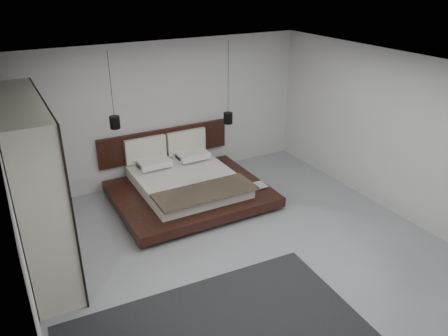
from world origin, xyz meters
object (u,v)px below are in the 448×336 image
bed (187,185)px  pendant_left (115,122)px  wardrobe (34,188)px  pendant_right (228,118)px  lattice_screen (5,154)px

bed → pendant_left: size_ratio=2.06×
pendant_left → wardrobe: pendant_left is taller
pendant_left → pendant_right: 2.27m
pendant_left → wardrobe: 2.01m
lattice_screen → bed: bearing=-10.6°
bed → pendant_right: size_ratio=1.70×
lattice_screen → pendant_right: 4.03m
wardrobe → bed: bearing=17.5°
pendant_left → lattice_screen: bearing=176.4°
wardrobe → lattice_screen: bearing=100.4°
pendant_left → wardrobe: bearing=-140.4°
lattice_screen → wardrobe: bearing=-79.6°
pendant_right → wardrobe: bearing=-161.5°
wardrobe → pendant_right: bearing=18.5°
bed → wardrobe: size_ratio=1.08×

